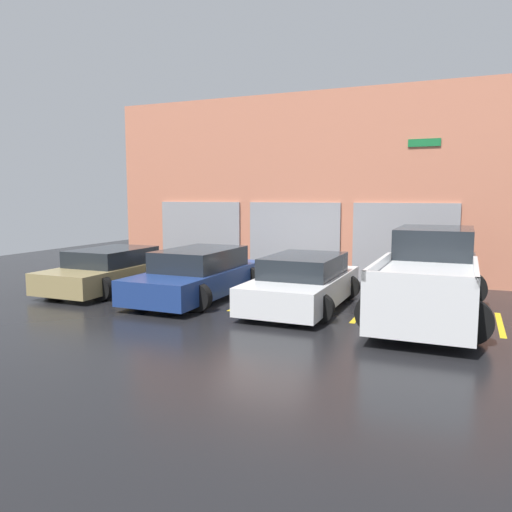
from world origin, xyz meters
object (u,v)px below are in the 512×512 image
at_px(sedan_white, 303,283).
at_px(van_right, 111,270).
at_px(pickup_truck, 430,276).
at_px(sedan_side, 199,275).

height_order(sedan_white, van_right, sedan_white).
bearing_deg(sedan_white, pickup_truck, 5.83).
bearing_deg(sedan_side, van_right, -179.90).
distance_m(sedan_side, van_right, 2.84).
height_order(sedan_white, sedan_side, sedan_side).
bearing_deg(sedan_side, pickup_truck, 2.88).
relative_size(sedan_white, sedan_side, 0.91).
bearing_deg(pickup_truck, sedan_white, -174.17).
height_order(pickup_truck, sedan_white, pickup_truck).
xyz_separation_m(pickup_truck, van_right, (-8.52, -0.29, -0.33)).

